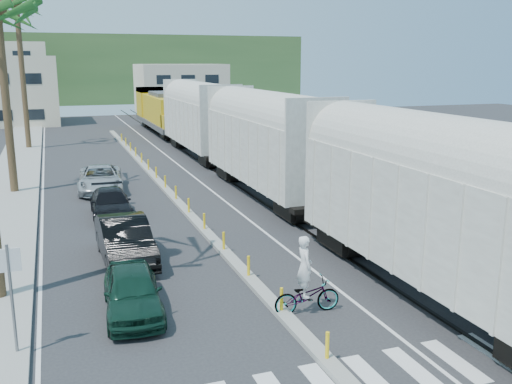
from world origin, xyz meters
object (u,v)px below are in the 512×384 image
street_sign (10,284)px  car_lead (132,291)px  car_second (125,240)px  cyclist (306,288)px

street_sign → car_lead: bearing=26.8°
street_sign → car_second: size_ratio=0.59×
cyclist → car_lead: bearing=73.8°
street_sign → cyclist: size_ratio=1.24×
car_lead → cyclist: bearing=-15.7°
street_sign → cyclist: bearing=-0.9°
car_second → car_lead: bearing=-96.0°
car_second → cyclist: (4.51, -6.48, -0.04)m
street_sign → car_lead: size_ratio=0.71×
street_sign → car_lead: street_sign is taller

